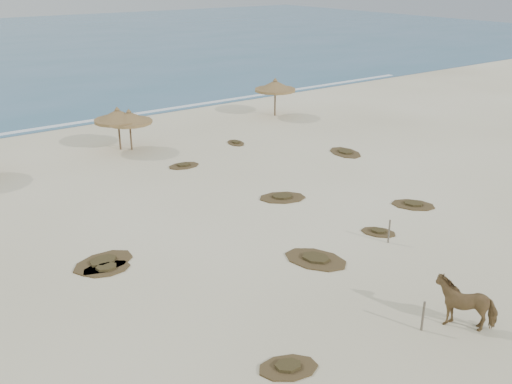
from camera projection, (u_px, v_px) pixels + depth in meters
ground at (283, 274)px, 21.07m from camera, size 160.00×160.00×0.00m
foam_line at (57, 126)px, 40.67m from camera, size 70.00×0.60×0.01m
palapa_3 at (129, 118)px, 34.66m from camera, size 3.41×3.41×2.60m
palapa_4 at (118, 116)px, 34.71m from camera, size 3.27×3.27×2.72m
palapa_5 at (275, 86)px, 42.71m from camera, size 3.72×3.72×2.89m
horse at (466, 301)px, 17.91m from camera, size 1.87×2.01×1.60m
fence_post_near at (423, 316)px, 17.66m from camera, size 0.08×0.08×1.03m
fence_post_far at (389, 231)px, 23.31m from camera, size 0.09×0.09×1.02m
scrub_1 at (103, 262)px, 21.85m from camera, size 2.69×2.00×0.16m
scrub_2 at (107, 268)px, 21.39m from camera, size 1.94×1.41×0.16m
scrub_3 at (282, 197)px, 27.99m from camera, size 2.74×2.39×0.16m
scrub_4 at (413, 205)px, 27.12m from camera, size 2.29×2.42×0.16m
scrub_5 at (345, 152)px, 34.74m from camera, size 1.88×2.59×0.16m
scrub_7 at (184, 165)px, 32.46m from camera, size 1.90×1.34×0.16m
scrub_9 at (316, 259)px, 22.08m from camera, size 2.56×3.00×0.16m
scrub_10 at (236, 143)px, 36.65m from camera, size 1.20×1.64×0.16m
scrub_11 at (288, 367)px, 16.11m from camera, size 2.06×1.73×0.16m
scrub_12 at (378, 232)px, 24.34m from camera, size 1.59×1.76×0.16m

